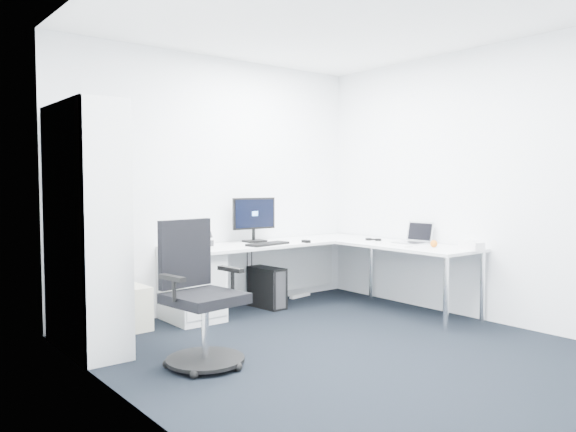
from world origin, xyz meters
TOP-DOWN VIEW (x-y plane):
  - ground at (0.00, 0.00)m, footprint 4.20×4.20m
  - ceiling at (0.00, 0.00)m, footprint 4.20×4.20m
  - wall_back at (0.00, 2.10)m, footprint 3.60×0.02m
  - wall_left at (-1.80, 0.00)m, footprint 0.02×4.20m
  - wall_right at (1.80, 0.00)m, footprint 0.02×4.20m
  - l_desk at (0.55, 1.40)m, footprint 2.46×1.38m
  - drawer_pedestal at (-0.47, 1.80)m, footprint 0.47×0.59m
  - bookshelf at (-1.62, 1.45)m, footprint 0.39×1.00m
  - task_chair at (-1.08, 0.50)m, footprint 0.69×0.69m
  - black_pc_tower at (0.45, 1.79)m, footprint 0.24×0.47m
  - beige_pc_tower at (-1.05, 1.86)m, footprint 0.21×0.43m
  - power_strip at (1.08, 1.99)m, footprint 0.32×0.11m
  - monitor at (0.34, 1.88)m, footprint 0.53×0.20m
  - black_keyboard at (0.28, 1.55)m, footprint 0.50×0.24m
  - mouse at (0.73, 1.47)m, footprint 0.06×0.10m
  - desk_phone at (-0.38, 1.84)m, footprint 0.27×0.27m
  - laptop at (1.52, 0.71)m, footprint 0.35×0.34m
  - white_keyboard at (1.27, 0.71)m, footprint 0.13×0.42m
  - headphones at (1.47, 1.17)m, footprint 0.16×0.20m
  - orange_fruit at (1.46, 0.35)m, footprint 0.07×0.07m
  - tissue_box at (1.55, -0.02)m, footprint 0.17×0.26m

SIDE VIEW (x-z plane):
  - ground at x=0.00m, z-range 0.00..0.00m
  - power_strip at x=1.08m, z-range 0.00..0.04m
  - beige_pc_tower at x=-1.05m, z-range 0.00..0.41m
  - black_pc_tower at x=0.45m, z-range 0.00..0.44m
  - l_desk at x=0.55m, z-range 0.00..0.72m
  - drawer_pedestal at x=-0.47m, z-range 0.00..0.73m
  - task_chair at x=-1.08m, z-range 0.00..1.09m
  - white_keyboard at x=1.27m, z-range 0.72..0.73m
  - black_keyboard at x=0.28m, z-range 0.72..0.74m
  - mouse at x=0.73m, z-range 0.72..0.75m
  - headphones at x=1.47m, z-range 0.72..0.76m
  - orange_fruit at x=1.46m, z-range 0.72..0.79m
  - tissue_box at x=1.55m, z-range 0.72..0.80m
  - desk_phone at x=-0.38m, z-range 0.72..0.88m
  - laptop at x=1.52m, z-range 0.72..0.95m
  - monitor at x=0.34m, z-range 0.72..1.22m
  - bookshelf at x=-1.62m, z-range 0.00..2.00m
  - wall_back at x=0.00m, z-range 0.00..2.70m
  - wall_left at x=-1.80m, z-range 0.00..2.70m
  - wall_right at x=1.80m, z-range 0.00..2.70m
  - ceiling at x=0.00m, z-range 2.70..2.70m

